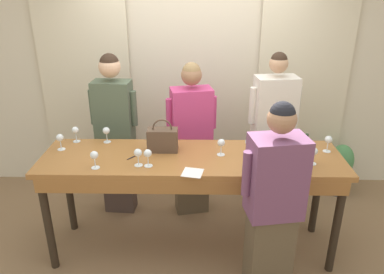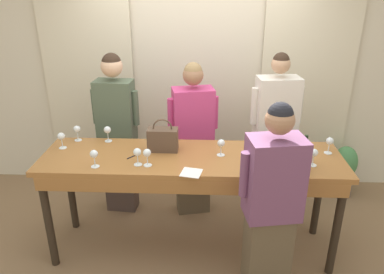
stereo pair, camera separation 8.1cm
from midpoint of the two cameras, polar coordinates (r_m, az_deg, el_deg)
ground_plane at (r=3.80m, az=-0.65°, el=-16.41°), size 18.00×18.00×0.00m
wall_back at (r=4.42m, az=-0.24°, el=9.86°), size 12.00×0.06×2.80m
curtain_panel_left at (r=4.57m, az=-16.41°, el=8.66°), size 1.04×0.03×2.69m
curtain_panel_right at (r=4.52m, az=16.09°, el=8.53°), size 1.04×0.03×2.69m
tasting_bar at (r=3.28m, az=-0.74°, el=-4.83°), size 2.62×0.71×0.99m
wine_bottle at (r=3.11m, az=15.99°, el=-2.92°), size 0.08×0.08×0.31m
handbag at (r=3.33m, az=-5.19°, el=-0.36°), size 0.27×0.13×0.30m
wine_glass_front_left at (r=3.07m, az=-7.50°, el=-2.61°), size 0.07×0.07×0.15m
wine_glass_front_mid at (r=3.22m, az=17.37°, el=-2.22°), size 0.07×0.07×0.15m
wine_glass_front_right at (r=3.09m, az=-8.99°, el=-2.52°), size 0.07×0.07×0.15m
wine_glass_center_left at (r=3.68m, az=-17.95°, el=0.88°), size 0.07×0.07×0.15m
wine_glass_center_mid at (r=3.50m, az=19.45°, el=-0.49°), size 0.07×0.07×0.15m
wine_glass_center_right at (r=3.12m, az=-15.39°, el=-2.81°), size 0.07×0.07×0.15m
wine_glass_back_left at (r=3.55m, az=-20.11°, el=-0.22°), size 0.07×0.07×0.15m
wine_glass_back_mid at (r=3.24m, az=3.77°, el=-1.01°), size 0.07×0.07×0.15m
wine_glass_back_right at (r=3.59m, az=-13.56°, el=0.82°), size 0.07×0.07×0.15m
wine_glass_near_host at (r=3.24m, az=15.79°, el=-1.93°), size 0.07×0.07×0.15m
wine_glass_by_bottle at (r=3.49m, az=-5.88°, el=0.77°), size 0.07×0.07×0.15m
wine_glass_by_handbag at (r=3.28m, az=7.97°, el=-0.90°), size 0.07×0.07×0.15m
napkin at (r=2.99m, az=-0.69°, el=-5.47°), size 0.19×0.19×0.00m
pen at (r=3.28m, az=-9.72°, el=-3.04°), size 0.08×0.10×0.01m
guest_olive_jacket at (r=3.98m, az=-12.17°, el=0.52°), size 0.50×0.25×1.75m
guest_pink_top at (r=3.91m, az=-0.67°, el=-0.42°), size 0.52×0.32×1.67m
guest_cream_sweater at (r=3.96m, az=11.53°, el=0.06°), size 0.53×0.29×1.77m
host_pouring at (r=2.89m, az=11.46°, el=-10.32°), size 0.51×0.33×1.66m
potted_plant at (r=4.79m, az=21.21°, el=-4.42°), size 0.28×0.28×0.63m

